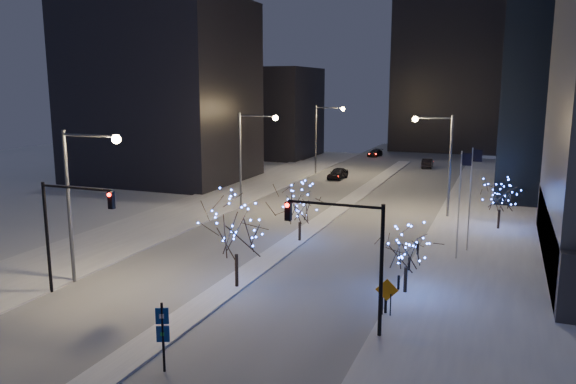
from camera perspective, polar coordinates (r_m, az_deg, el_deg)
The scene contains 25 objects.
ground at distance 32.73m, azimuth -9.86°, elevation -12.26°, with size 160.00×160.00×0.00m, color silver.
road at distance 63.98m, azimuth 6.48°, elevation -0.82°, with size 20.00×130.00×0.02m, color #A4A9B2.
median at distance 59.25m, azimuth 5.23°, elevation -1.65°, with size 2.00×80.00×0.15m, color white.
east_sidewalk at distance 47.38m, azimuth 19.51°, elevation -5.37°, with size 10.00×90.00×0.15m, color white.
west_sidewalk at distance 56.01m, azimuth -11.62°, elevation -2.55°, with size 8.00×90.00×0.15m, color white.
filler_west_near at distance 78.99m, azimuth -12.67°, elevation 9.92°, with size 22.00×18.00×24.00m, color black.
filler_west_far at distance 104.54m, azimuth -2.39°, elevation 8.09°, with size 18.00×16.00×16.00m, color black.
horizon_block at distance 118.38m, azimuth 16.97°, elevation 14.24°, with size 24.00×14.00×42.00m, color black.
street_lamp_w_near at distance 37.67m, azimuth -20.32°, elevation 0.58°, with size 4.40×0.56×10.00m.
street_lamp_w_mid at distance 58.55m, azimuth -3.94°, elevation 4.59°, with size 4.40×0.56×10.00m.
street_lamp_w_far at distance 81.77m, azimuth 3.56°, elevation 6.31°, with size 4.40×0.56×10.00m.
street_lamp_east at distance 56.32m, azimuth 15.27°, elevation 3.95°, with size 3.90×0.56×10.00m.
traffic_signal_west at distance 36.23m, azimuth -21.64°, elevation -2.70°, with size 5.26×0.43×7.00m.
traffic_signal_east at distance 28.67m, azimuth 6.47°, elevation -5.40°, with size 5.26×0.43×7.00m.
flagpoles at distance 43.71m, azimuth 17.63°, elevation -0.21°, with size 1.35×2.60×8.00m.
bollards at distance 38.08m, azimuth 11.71°, elevation -8.03°, with size 0.16×12.16×0.90m.
car_near at distance 78.28m, azimuth 5.08°, elevation 1.89°, with size 1.86×4.63×1.58m, color black.
car_mid at distance 91.68m, azimuth 13.98°, elevation 2.86°, with size 1.54×4.42×1.46m, color black.
car_far at distance 104.72m, azimuth 8.83°, elevation 3.93°, with size 1.78×4.38×1.27m, color black.
holiday_tree_median_near at distance 35.23m, azimuth -5.32°, elevation -3.55°, with size 5.18×5.18×6.04m.
holiday_tree_median_far at distance 45.87m, azimuth 1.21°, elevation -1.35°, with size 5.01×5.01×4.70m.
holiday_tree_plaza_near at distance 35.14m, azimuth 11.97°, elevation -5.57°, with size 4.04×4.04×4.31m.
holiday_tree_plaza_far at distance 53.20m, azimuth 20.77°, elevation -0.33°, with size 4.52×4.52×4.59m.
wayfinding_sign at distance 26.26m, azimuth -12.61°, elevation -13.51°, with size 0.56×0.31×3.29m.
construction_sign at distance 31.95m, azimuth 10.01°, elevation -10.10°, with size 1.26×0.32×2.11m.
Camera 1 is at (15.87, -25.68, 12.65)m, focal length 35.00 mm.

